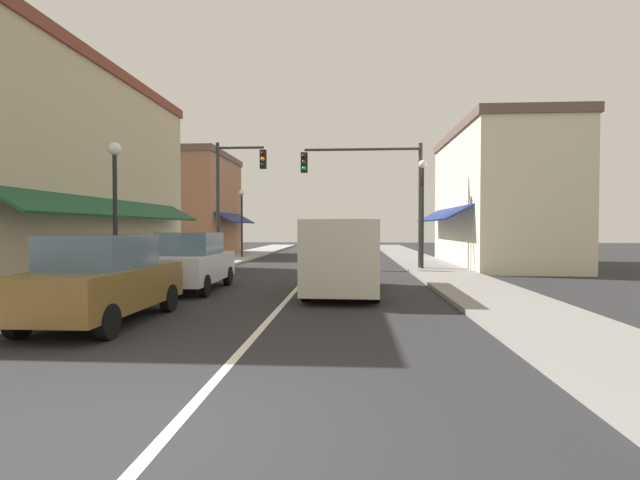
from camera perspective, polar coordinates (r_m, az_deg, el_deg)
The scene contains 15 objects.
ground_plane at distance 22.15m, azimuth -0.63°, elevation -3.47°, with size 80.00×80.00×0.00m, color #28282B.
sidewalk_left at distance 23.22m, azimuth -14.31°, elevation -3.13°, with size 2.60×56.00×0.12m, color #A39E99.
sidewalk_right at distance 22.41m, azimuth 13.57°, elevation -3.30°, with size 2.60×56.00×0.12m, color gray.
lane_center_stripe at distance 22.15m, azimuth -0.63°, elevation -3.46°, with size 0.14×52.00×0.01m, color silver.
storefront_left_block at distance 19.69m, azimuth -31.55°, elevation 7.00°, with size 6.94×14.20×7.76m.
storefront_right_block at distance 25.15m, azimuth 20.86°, elevation 4.79°, with size 5.83×10.20×6.80m.
storefront_far_left at distance 33.98m, azimuth -15.69°, elevation 4.12°, with size 6.93×8.20×7.01m.
parked_car_nearest_left at distance 10.33m, azimuth -24.81°, elevation -4.37°, with size 1.78×4.10×1.77m.
parked_car_second_left at distance 14.83m, azimuth -15.34°, elevation -2.56°, with size 1.86×4.14×1.77m.
van_in_lane at distance 13.66m, azimuth 2.83°, elevation -1.72°, with size 2.11×5.23×2.12m.
traffic_signal_mast_arm at distance 21.45m, azimuth 7.06°, elevation 6.86°, with size 5.46×0.50×5.71m.
traffic_signal_left_corner at distance 23.34m, azimuth -10.54°, elevation 6.40°, with size 2.52×0.50×6.05m.
street_lamp_left_near at distance 14.31m, azimuth -23.60°, elevation 5.46°, with size 0.36×0.36×4.28m.
street_lamp_right_mid at distance 21.19m, azimuth 12.33°, elevation 5.15°, with size 0.36×0.36×4.88m.
street_lamp_left_far at distance 29.47m, azimuth -9.46°, elevation 3.44°, with size 0.36×0.36×4.28m.
Camera 1 is at (1.69, -4.00, 1.91)m, focal length 26.40 mm.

